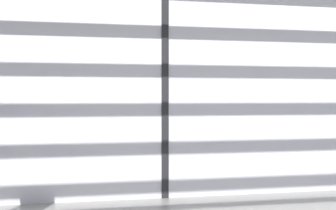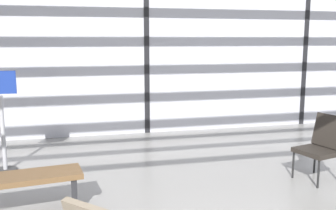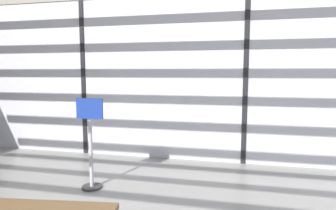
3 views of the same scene
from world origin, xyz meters
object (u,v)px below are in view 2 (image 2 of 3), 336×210
at_px(lounge_chair_5, 323,144).
at_px(info_sign, 2,125).
at_px(waiting_bench, 8,187).
at_px(parked_airplane, 149,35).

height_order(lounge_chair_5, info_sign, info_sign).
xyz_separation_m(waiting_bench, info_sign, (-0.30, 1.62, 0.32)).
distance_m(lounge_chair_5, waiting_bench, 3.91).
height_order(lounge_chair_5, waiting_bench, lounge_chair_5).
xyz_separation_m(parked_airplane, lounge_chair_5, (0.86, -7.79, -1.51)).
bearing_deg(parked_airplane, waiting_bench, -110.66).
bearing_deg(info_sign, lounge_chair_5, -17.72).
bearing_deg(lounge_chair_5, waiting_bench, -100.91).
bearing_deg(parked_airplane, lounge_chair_5, -83.71).
distance_m(lounge_chair_5, info_sign, 4.41).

